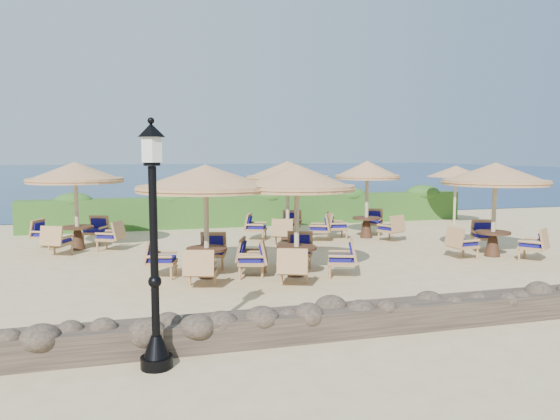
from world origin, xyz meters
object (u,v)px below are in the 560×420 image
object	(u,v)px
extra_parasol	(456,171)
cafe_set_4	(288,187)
cafe_set_2	(495,188)
cafe_set_5	(367,187)
cafe_set_1	(297,200)
cafe_set_3	(76,189)
lamp_post	(154,256)
cafe_set_0	(206,196)

from	to	relation	value
extra_parasol	cafe_set_4	size ratio (longest dim) A/B	0.85
cafe_set_2	cafe_set_5	distance (m)	4.57
cafe_set_1	cafe_set_3	world-z (taller)	same
lamp_post	cafe_set_1	world-z (taller)	lamp_post
cafe_set_4	cafe_set_5	world-z (taller)	same
cafe_set_5	extra_parasol	bearing A→B (deg)	24.23
cafe_set_0	cafe_set_5	world-z (taller)	same
cafe_set_3	cafe_set_2	bearing A→B (deg)	-20.95
cafe_set_5	lamp_post	bearing A→B (deg)	-128.03
cafe_set_1	cafe_set_3	size ratio (longest dim) A/B	1.00
cafe_set_3	cafe_set_0	bearing A→B (deg)	-56.09
cafe_set_3	cafe_set_4	xyz separation A→B (m)	(6.60, -0.15, -0.02)
cafe_set_1	cafe_set_5	bearing A→B (deg)	50.35
extra_parasol	cafe_set_4	xyz separation A→B (m)	(-7.77, -2.12, -0.36)
cafe_set_0	cafe_set_3	xyz separation A→B (m)	(-3.23, 4.80, -0.09)
cafe_set_0	cafe_set_1	xyz separation A→B (m)	(2.08, -0.41, -0.11)
cafe_set_0	cafe_set_5	size ratio (longest dim) A/B	1.18
extra_parasol	cafe_set_2	world-z (taller)	cafe_set_2
lamp_post	cafe_set_1	size ratio (longest dim) A/B	1.16
cafe_set_2	extra_parasol	bearing A→B (deg)	64.96
cafe_set_2	cafe_set_5	bearing A→B (deg)	115.91
cafe_set_0	extra_parasol	bearing A→B (deg)	31.29
cafe_set_3	extra_parasol	bearing A→B (deg)	7.81
cafe_set_5	cafe_set_3	bearing A→B (deg)	178.41
cafe_set_1	cafe_set_4	world-z (taller)	same
lamp_post	cafe_set_1	bearing A→B (deg)	53.71
extra_parasol	cafe_set_3	distance (m)	14.52
cafe_set_1	cafe_set_4	xyz separation A→B (m)	(1.29, 5.07, -0.00)
lamp_post	cafe_set_1	xyz separation A→B (m)	(3.53, 4.81, 0.26)
lamp_post	cafe_set_5	bearing A→B (deg)	51.97
cafe_set_3	cafe_set_1	bearing A→B (deg)	-44.49
cafe_set_0	cafe_set_1	distance (m)	2.12
cafe_set_0	cafe_set_3	world-z (taller)	same
cafe_set_2	cafe_set_5	size ratio (longest dim) A/B	1.07
cafe_set_0	cafe_set_1	world-z (taller)	same
extra_parasol	cafe_set_4	bearing A→B (deg)	-164.73
cafe_set_1	cafe_set_5	world-z (taller)	same
cafe_set_2	cafe_set_3	distance (m)	12.22
cafe_set_0	cafe_set_2	xyz separation A→B (m)	(8.18, 0.43, 0.02)
lamp_post	cafe_set_5	size ratio (longest dim) A/B	1.20
lamp_post	cafe_set_3	world-z (taller)	lamp_post
lamp_post	cafe_set_4	size ratio (longest dim) A/B	1.16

